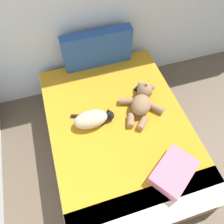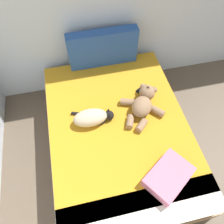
{
  "view_description": "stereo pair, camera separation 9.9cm",
  "coord_description": "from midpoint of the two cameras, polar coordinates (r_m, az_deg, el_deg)",
  "views": [
    {
      "loc": [
        0.92,
        1.62,
        2.41
      ],
      "look_at": [
        1.29,
        2.81,
        0.55
      ],
      "focal_mm": 35.71,
      "sensor_mm": 36.0,
      "label": 1
    },
    {
      "loc": [
        1.02,
        1.59,
        2.41
      ],
      "look_at": [
        1.29,
        2.81,
        0.55
      ],
      "focal_mm": 35.71,
      "sensor_mm": 36.0,
      "label": 2
    }
  ],
  "objects": [
    {
      "name": "bed",
      "position": [
        2.46,
        0.57,
        -6.01
      ],
      "size": [
        1.44,
        1.97,
        0.48
      ],
      "color": "olive",
      "rests_on": "ground_plane"
    },
    {
      "name": "cat",
      "position": [
        2.21,
        -6.24,
        -1.78
      ],
      "size": [
        0.42,
        0.25,
        0.15
      ],
      "color": "#C6B293",
      "rests_on": "bed"
    },
    {
      "name": "throw_pillow",
      "position": [
        2.04,
        14.14,
        -14.68
      ],
      "size": [
        0.49,
        0.46,
        0.11
      ],
      "primitive_type": "cube",
      "rotation": [
        0.0,
        0.0,
        0.6
      ],
      "color": "#D1728C",
      "rests_on": "bed"
    },
    {
      "name": "teddy_bear",
      "position": [
        2.33,
        6.5,
        2.8
      ],
      "size": [
        0.44,
        0.54,
        0.18
      ],
      "color": "#937051",
      "rests_on": "bed"
    },
    {
      "name": "patterned_cushion",
      "position": [
        2.65,
        -4.88,
        15.78
      ],
      "size": [
        0.8,
        0.13,
        0.44
      ],
      "color": "#264C99",
      "rests_on": "bed"
    },
    {
      "name": "ground_plane",
      "position": [
        2.72,
        25.02,
        -17.67
      ],
      "size": [
        10.99,
        10.99,
        0.0
      ],
      "primitive_type": "plane",
      "color": "brown"
    },
    {
      "name": "cell_phone",
      "position": [
        2.53,
        5.99,
        6.24
      ],
      "size": [
        0.16,
        0.14,
        0.01
      ],
      "color": "black",
      "rests_on": "bed"
    }
  ]
}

